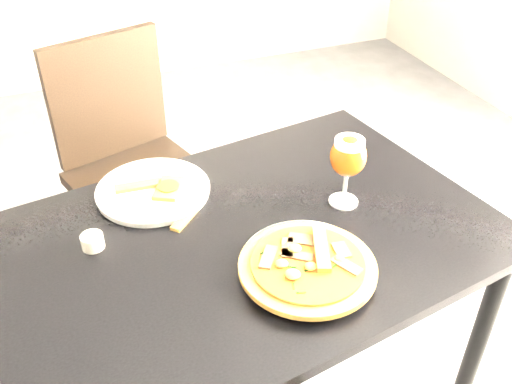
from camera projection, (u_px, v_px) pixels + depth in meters
name	position (u px, v px, depth m)	size (l,w,h in m)	color
dining_table	(248.00, 261.00, 1.43)	(1.31, 0.98, 0.75)	black
chair_far	(133.00, 163.00, 2.05)	(0.56, 0.56, 0.96)	black
plate_main	(305.00, 263.00, 1.29)	(0.29, 0.29, 0.02)	silver
pizza	(307.00, 265.00, 1.25)	(0.31, 0.31, 0.03)	#A37727
plate_second	(153.00, 191.00, 1.52)	(0.30, 0.30, 0.02)	silver
crust_scraps	(158.00, 187.00, 1.50)	(0.19, 0.12, 0.01)	#A37727
loose_crust	(186.00, 217.00, 1.43)	(0.11, 0.03, 0.01)	#A37727
sauce_cup	(92.00, 241.00, 1.33)	(0.05, 0.05, 0.04)	silver
beer_glass	(348.00, 157.00, 1.41)	(0.09, 0.09, 0.19)	silver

